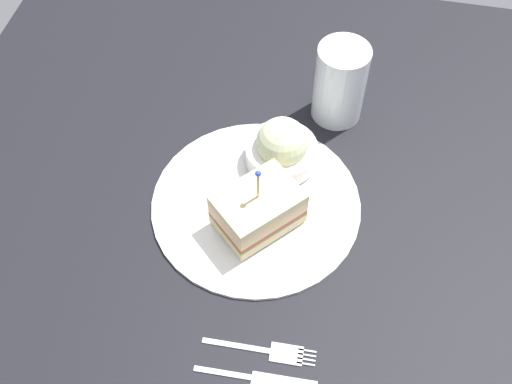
{
  "coord_description": "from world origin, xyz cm",
  "views": [
    {
      "loc": [
        -8.67,
        42.34,
        65.29
      ],
      "look_at": [
        0.0,
        0.0,
        2.93
      ],
      "focal_mm": 43.26,
      "sensor_mm": 36.0,
      "label": 1
    }
  ],
  "objects": [
    {
      "name": "ground_plane",
      "position": [
        0.0,
        0.0,
        -1.0
      ],
      "size": [
        91.51,
        91.51,
        2.0
      ],
      "primitive_type": "cube",
      "color": "black"
    },
    {
      "name": "plate",
      "position": [
        0.0,
        0.0,
        0.46
      ],
      "size": [
        26.46,
        26.46,
        0.93
      ],
      "primitive_type": "cylinder",
      "color": "white",
      "rests_on": "ground_plane"
    },
    {
      "name": "sandwich_half_center",
      "position": [
        -0.82,
        2.83,
        3.6
      ],
      "size": [
        11.71,
        11.87,
        10.16
      ],
      "color": "beige",
      "rests_on": "plate"
    },
    {
      "name": "coleslaw_bowl",
      "position": [
        -1.92,
        -7.21,
        3.42
      ],
      "size": [
        9.37,
        9.37,
        6.75
      ],
      "color": "white",
      "rests_on": "plate"
    },
    {
      "name": "drink_glass",
      "position": [
        -7.87,
        -17.73,
        5.12
      ],
      "size": [
        6.98,
        6.98,
        11.56
      ],
      "color": "#B74C33",
      "rests_on": "ground_plane"
    },
    {
      "name": "fork",
      "position": [
        -5.57,
        18.52,
        0.17
      ],
      "size": [
        12.62,
        2.32,
        0.35
      ],
      "color": "silver",
      "rests_on": "ground_plane"
    },
    {
      "name": "knife",
      "position": [
        -5.19,
        21.72,
        0.17
      ],
      "size": [
        13.32,
        1.76,
        0.35
      ],
      "color": "silver",
      "rests_on": "ground_plane"
    }
  ]
}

